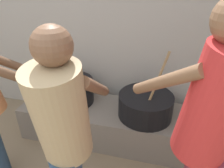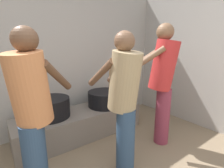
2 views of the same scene
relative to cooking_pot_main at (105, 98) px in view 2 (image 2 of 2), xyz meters
The scene contains 7 objects.
block_enclosure_rear 1.42m from the cooking_pot_main, 154.72° to the left, with size 5.44×0.20×2.33m, color #ADA8A0.
hearth_ledge 0.54m from the cooking_pot_main, behind, with size 1.92×0.60×0.40m, color slate.
cooking_pot_main is the anchor object (origin of this frame).
cooking_pot_secondary 0.87m from the cooking_pot_main, behind, with size 0.52×0.52×0.27m.
cook_in_tan_shirt 1.10m from the cooking_pot_main, 112.80° to the right, with size 0.35×0.65×1.52m.
cook_in_orange_shirt 1.49m from the cooking_pot_main, 148.61° to the right, with size 0.68×0.68×1.52m.
cook_in_red_shirt 1.01m from the cooking_pot_main, 65.11° to the right, with size 0.70×0.71×1.66m.
Camera 2 is at (-0.32, -0.35, 1.37)m, focal length 26.68 mm.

